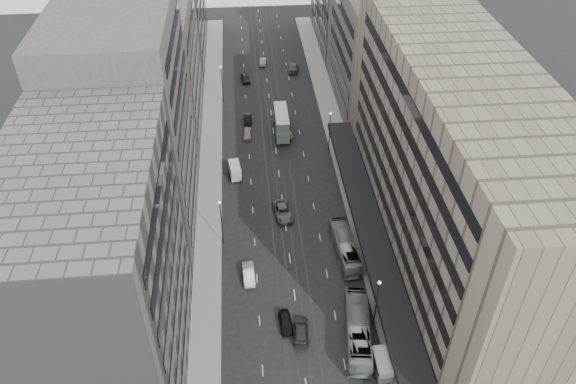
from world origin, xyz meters
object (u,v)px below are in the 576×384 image
object	(u,v)px
bus_near	(358,330)
double_decker	(281,122)
sedan_0	(285,322)
vw_microbus	(382,364)
sedan_2	(283,211)
sedan_1	(249,274)
panel_van	(235,170)
bus_far	(345,247)

from	to	relation	value
bus_near	double_decker	distance (m)	48.94
bus_near	sedan_0	world-z (taller)	bus_near
vw_microbus	sedan_2	size ratio (longest dim) A/B	0.74
sedan_1	sedan_2	distance (m)	14.32
panel_van	sedan_2	bearing A→B (deg)	-63.24
double_decker	panel_van	distance (m)	15.90
sedan_1	vw_microbus	bearing A→B (deg)	-49.93
bus_far	vw_microbus	xyz separation A→B (m)	(1.08, -19.81, -0.29)
double_decker	sedan_0	xyz separation A→B (m)	(-3.18, -45.71, -1.90)
bus_far	vw_microbus	bearing A→B (deg)	89.74
sedan_0	sedan_2	size ratio (longest dim) A/B	0.70
vw_microbus	sedan_0	distance (m)	13.34
double_decker	sedan_0	distance (m)	45.86
double_decker	bus_near	bearing A→B (deg)	-82.91
panel_van	double_decker	bearing A→B (deg)	47.40
bus_far	double_decker	xyz separation A→B (m)	(-6.62, 33.61, 1.04)
panel_van	sedan_1	distance (m)	24.06
sedan_0	sedan_2	bearing A→B (deg)	82.28
panel_van	bus_near	bearing A→B (deg)	-74.80
bus_near	double_decker	xyz separation A→B (m)	(-5.68, 48.60, 0.87)
panel_van	sedan_2	world-z (taller)	panel_van
sedan_0	double_decker	bearing A→B (deg)	82.14
sedan_1	panel_van	bearing A→B (deg)	90.76
bus_near	sedan_2	bearing A→B (deg)	-65.64
vw_microbus	panel_van	bearing A→B (deg)	110.75
panel_van	sedan_2	distance (m)	13.25
vw_microbus	sedan_1	size ratio (longest dim) A/B	0.93
vw_microbus	bus_near	bearing A→B (deg)	110.90
bus_far	double_decker	bearing A→B (deg)	-82.22
vw_microbus	sedan_0	xyz separation A→B (m)	(-10.88, 7.71, -0.56)
vw_microbus	panel_van	xyz separation A→B (m)	(-16.84, 40.47, 0.14)
bus_far	sedan_0	bearing A→B (deg)	47.61
double_decker	vw_microbus	distance (m)	53.99
sedan_0	sedan_1	size ratio (longest dim) A/B	0.88
vw_microbus	bus_far	bearing A→B (deg)	91.26
sedan_2	panel_van	bearing A→B (deg)	116.92
sedan_0	sedan_1	distance (m)	9.82
sedan_0	panel_van	bearing A→B (deg)	96.44
double_decker	sedan_2	size ratio (longest dim) A/B	1.54
bus_far	panel_van	world-z (taller)	bus_far
bus_near	sedan_1	world-z (taller)	bus_near
vw_microbus	sedan_2	xyz separation A→B (m)	(-9.42, 29.51, -0.45)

